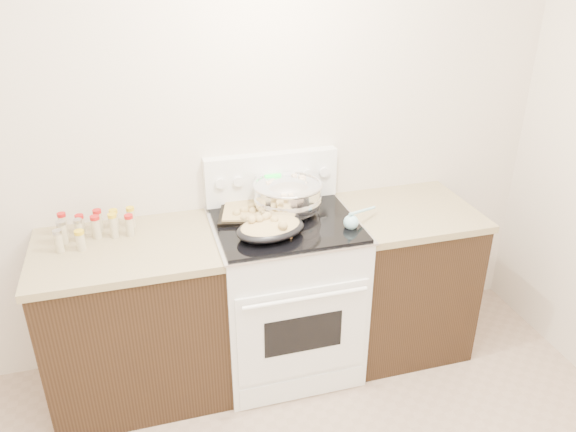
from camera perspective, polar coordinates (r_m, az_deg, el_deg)
name	(u,v)px	position (r m, az deg, el deg)	size (l,w,h in m)	color
room_shell	(304,214)	(1.34, 1.64, 0.16)	(4.10, 3.60, 2.75)	silver
counter_left	(136,320)	(3.16, -15.17, -10.16)	(0.93, 0.67, 0.92)	black
counter_right	(401,277)	(3.48, 11.44, -6.08)	(0.73, 0.67, 0.92)	black
kitchen_range	(285,292)	(3.22, -0.27, -7.74)	(0.78, 0.73, 1.22)	white
mixing_bowl	(288,198)	(3.05, -0.03, 1.88)	(0.44, 0.44, 0.22)	silver
roasting_pan	(270,227)	(2.82, -1.82, -1.18)	(0.41, 0.33, 0.11)	black
baking_sheet	(259,212)	(3.06, -3.00, 0.43)	(0.50, 0.41, 0.06)	black
wooden_spoon	(277,233)	(2.85, -1.17, -1.75)	(0.10, 0.26, 0.04)	tan
blue_ladle	(352,221)	(2.94, 6.56, -0.49)	(0.24, 0.18, 0.10)	#99D8E5
spice_jars	(92,227)	(3.02, -19.26, -1.07)	(0.39, 0.23, 0.13)	#BFB28C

